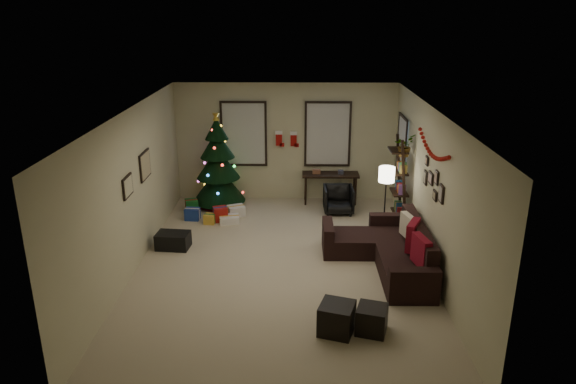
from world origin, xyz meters
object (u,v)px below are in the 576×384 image
(sofa, at_px, (390,251))
(desk_chair, at_px, (338,200))
(desk, at_px, (330,177))
(bookshelf, at_px, (400,186))
(christmas_tree, at_px, (218,167))

(sofa, distance_m, desk_chair, 2.60)
(desk, relative_size, bookshelf, 0.67)
(sofa, bearing_deg, bookshelf, 74.70)
(sofa, xyz_separation_m, desk_chair, (-0.70, 2.51, 0.03))
(christmas_tree, bearing_deg, desk, 4.82)
(christmas_tree, bearing_deg, bookshelf, -19.95)
(christmas_tree, height_order, desk_chair, christmas_tree)
(bookshelf, bearing_deg, christmas_tree, 160.05)
(desk_chair, bearing_deg, bookshelf, -41.26)
(desk, relative_size, desk_chair, 2.14)
(christmas_tree, distance_m, desk_chair, 2.77)
(christmas_tree, distance_m, bookshelf, 4.04)
(desk, bearing_deg, sofa, -74.95)
(bookshelf, bearing_deg, desk, 128.72)
(christmas_tree, xyz_separation_m, bookshelf, (3.80, -1.38, 0.03))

